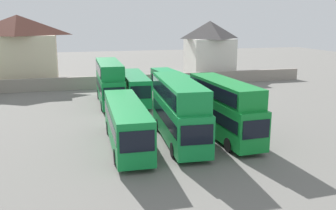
{
  "coord_description": "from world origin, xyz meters",
  "views": [
    {
      "loc": [
        -8.29,
        -27.84,
        9.85
      ],
      "look_at": [
        0.0,
        3.0,
        2.41
      ],
      "focal_mm": 39.91,
      "sensor_mm": 36.0,
      "label": 1
    }
  ],
  "objects_px": {
    "bus_3": "(224,106)",
    "bus_5": "(135,86)",
    "bus_2": "(179,108)",
    "bus_6": "(172,84)",
    "house_terrace_left": "(20,50)",
    "bus_4": "(110,80)",
    "bus_1": "(126,122)",
    "house_terrace_centre": "(209,49)"
  },
  "relations": [
    {
      "from": "bus_3",
      "to": "bus_5",
      "type": "height_order",
      "value": "bus_3"
    },
    {
      "from": "bus_2",
      "to": "bus_6",
      "type": "distance_m",
      "value": 16.18
    },
    {
      "from": "bus_2",
      "to": "bus_5",
      "type": "distance_m",
      "value": 15.43
    },
    {
      "from": "house_terrace_left",
      "to": "bus_3",
      "type": "bearing_deg",
      "value": -58.91
    },
    {
      "from": "bus_3",
      "to": "bus_2",
      "type": "bearing_deg",
      "value": -93.4
    },
    {
      "from": "bus_2",
      "to": "bus_4",
      "type": "relative_size",
      "value": 1.02
    },
    {
      "from": "bus_3",
      "to": "bus_6",
      "type": "relative_size",
      "value": 0.93
    },
    {
      "from": "bus_6",
      "to": "bus_3",
      "type": "bearing_deg",
      "value": -3.7
    },
    {
      "from": "bus_1",
      "to": "house_terrace_centre",
      "type": "bearing_deg",
      "value": 150.91
    },
    {
      "from": "bus_1",
      "to": "bus_2",
      "type": "distance_m",
      "value": 4.36
    },
    {
      "from": "bus_2",
      "to": "bus_3",
      "type": "relative_size",
      "value": 1.07
    },
    {
      "from": "bus_4",
      "to": "bus_5",
      "type": "xyz_separation_m",
      "value": [
        2.92,
        -0.13,
        -0.85
      ]
    },
    {
      "from": "bus_3",
      "to": "house_terrace_centre",
      "type": "height_order",
      "value": "house_terrace_centre"
    },
    {
      "from": "bus_5",
      "to": "bus_4",
      "type": "bearing_deg",
      "value": -89.82
    },
    {
      "from": "bus_1",
      "to": "bus_6",
      "type": "distance_m",
      "value": 17.69
    },
    {
      "from": "bus_1",
      "to": "bus_2",
      "type": "xyz_separation_m",
      "value": [
        4.28,
        0.02,
        0.86
      ]
    },
    {
      "from": "bus_1",
      "to": "house_terrace_centre",
      "type": "distance_m",
      "value": 37.47
    },
    {
      "from": "bus_3",
      "to": "bus_5",
      "type": "relative_size",
      "value": 0.95
    },
    {
      "from": "bus_6",
      "to": "house_terrace_left",
      "type": "xyz_separation_m",
      "value": [
        -19.09,
        15.97,
        3.37
      ]
    },
    {
      "from": "bus_5",
      "to": "house_terrace_centre",
      "type": "height_order",
      "value": "house_terrace_centre"
    },
    {
      "from": "bus_1",
      "to": "house_terrace_left",
      "type": "bearing_deg",
      "value": -159.01
    },
    {
      "from": "bus_2",
      "to": "house_terrace_centre",
      "type": "bearing_deg",
      "value": 158.74
    },
    {
      "from": "bus_4",
      "to": "bus_6",
      "type": "bearing_deg",
      "value": 92.63
    },
    {
      "from": "bus_3",
      "to": "house_terrace_left",
      "type": "height_order",
      "value": "house_terrace_left"
    },
    {
      "from": "bus_2",
      "to": "bus_5",
      "type": "bearing_deg",
      "value": -172.85
    },
    {
      "from": "bus_2",
      "to": "bus_1",
      "type": "bearing_deg",
      "value": -85.93
    },
    {
      "from": "bus_3",
      "to": "house_terrace_centre",
      "type": "relative_size",
      "value": 1.08
    },
    {
      "from": "bus_5",
      "to": "house_terrace_left",
      "type": "distance_m",
      "value": 21.93
    },
    {
      "from": "bus_6",
      "to": "house_terrace_left",
      "type": "bearing_deg",
      "value": -133.73
    },
    {
      "from": "bus_6",
      "to": "bus_4",
      "type": "bearing_deg",
      "value": -92.56
    },
    {
      "from": "bus_5",
      "to": "bus_6",
      "type": "distance_m",
      "value": 4.78
    },
    {
      "from": "bus_3",
      "to": "bus_6",
      "type": "bearing_deg",
      "value": 177.58
    },
    {
      "from": "bus_4",
      "to": "house_terrace_centre",
      "type": "relative_size",
      "value": 1.13
    },
    {
      "from": "house_terrace_left",
      "to": "house_terrace_centre",
      "type": "xyz_separation_m",
      "value": [
        30.2,
        0.34,
        -0.47
      ]
    },
    {
      "from": "bus_1",
      "to": "bus_2",
      "type": "bearing_deg",
      "value": 92.18
    },
    {
      "from": "bus_2",
      "to": "house_terrace_centre",
      "type": "xyz_separation_m",
      "value": [
        14.99,
        31.99,
        1.97
      ]
    },
    {
      "from": "bus_3",
      "to": "bus_4",
      "type": "relative_size",
      "value": 0.95
    },
    {
      "from": "bus_5",
      "to": "house_terrace_left",
      "type": "height_order",
      "value": "house_terrace_left"
    },
    {
      "from": "bus_4",
      "to": "bus_6",
      "type": "distance_m",
      "value": 7.74
    },
    {
      "from": "bus_2",
      "to": "bus_5",
      "type": "relative_size",
      "value": 1.01
    },
    {
      "from": "bus_4",
      "to": "house_terrace_left",
      "type": "distance_m",
      "value": 19.91
    },
    {
      "from": "bus_5",
      "to": "bus_2",
      "type": "bearing_deg",
      "value": 6.13
    }
  ]
}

